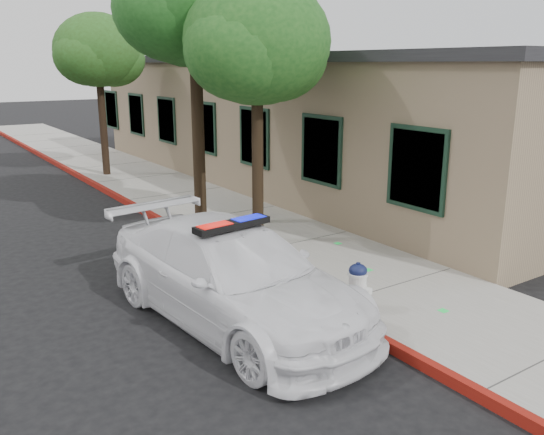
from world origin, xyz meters
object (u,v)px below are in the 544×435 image
Objects in this scene: street_tree_mid at (194,7)px; street_tree_far at (99,54)px; fire_hydrant at (358,287)px; police_car at (233,275)px; clapboard_building at (309,119)px; street_tree_near at (257,48)px.

street_tree_mid is 7.65m from street_tree_far.
police_car is at bearing 126.29° from fire_hydrant.
fire_hydrant is at bearing -93.53° from street_tree_mid.
fire_hydrant is 0.12× the size of street_tree_mid.
fire_hydrant is at bearing -123.88° from clapboard_building.
street_tree_far is (-5.77, 4.22, 2.15)m from clapboard_building.
clapboard_building is at bearing 29.52° from street_tree_mid.
street_tree_mid is (-5.97, -3.38, 3.07)m from clapboard_building.
street_tree_near is at bearing -89.11° from street_tree_far.
street_tree_near is at bearing -80.66° from street_tree_mid.
street_tree_near is 1.01× the size of street_tree_far.
fire_hydrant is 14.16m from street_tree_far.
clapboard_building is at bearing -36.13° from street_tree_far.
police_car reaches higher than fire_hydrant.
police_car is 0.99× the size of street_tree_near.
fire_hydrant is 7.64m from street_tree_mid.
clapboard_building is 11.48m from fire_hydrant.
fire_hydrant is at bearing -92.37° from street_tree_far.
street_tree_mid is at bearing 99.34° from street_tree_near.
street_tree_far is at bearing 67.57° from fire_hydrant.
street_tree_mid is at bearing 66.42° from fire_hydrant.
clapboard_building is 3.81× the size of street_tree_far.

